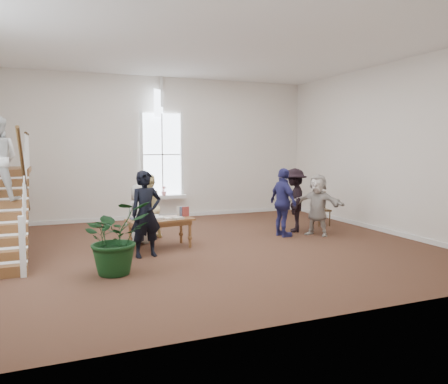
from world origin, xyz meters
name	(u,v)px	position (x,y,z in m)	size (l,w,h in m)	color
ground	(210,247)	(0.00, 0.00, 0.00)	(10.00, 10.00, 0.00)	#42281A
room_shell	(163,206)	(0.00, 4.39, 0.40)	(10.49, 10.00, 10.00)	silver
library_table	(159,222)	(-1.11, 0.34, 0.60)	(1.52, 0.89, 0.74)	brown
police_officer	(146,214)	(-1.53, -0.31, 0.91)	(0.66, 0.43, 1.82)	black
elderly_woman	(139,214)	(-1.43, 0.94, 0.72)	(0.70, 0.46, 1.44)	#B9B6AC
person_yellow	(148,207)	(-1.13, 1.44, 0.81)	(0.79, 0.61, 1.62)	#F9E29C
woman_cluster_a	(283,202)	(2.17, 0.45, 0.88)	(1.03, 0.43, 1.76)	navy
woman_cluster_b	(294,200)	(2.77, 0.90, 0.86)	(1.11, 0.64, 1.72)	black
woman_cluster_c	(317,205)	(3.07, 0.25, 0.80)	(1.48, 0.47, 1.60)	beige
floor_plant	(116,237)	(-2.30, -1.33, 0.67)	(1.21, 1.05, 1.35)	black
side_chair	(320,207)	(4.01, 1.48, 0.54)	(0.47, 0.47, 0.98)	#38230F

